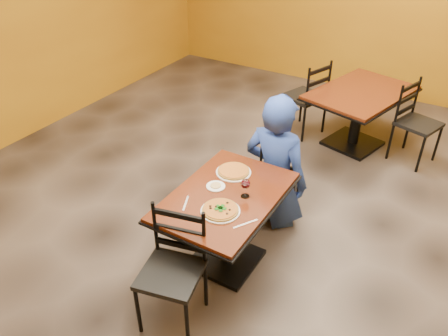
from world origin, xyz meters
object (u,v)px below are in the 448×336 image
Objects in this scene: chair_main_far at (280,176)px; plate_main at (220,211)px; pizza_main at (220,209)px; side_plate at (216,186)px; table_second at (359,105)px; diner at (276,160)px; chair_second_right at (419,124)px; pizza_far at (234,171)px; wine_glass at (245,187)px; chair_main_near at (171,275)px; table_main at (226,213)px; plate_far at (234,172)px; chair_second_left at (304,97)px.

chair_main_far reaches higher than plate_main.
plate_main is 0.02m from pizza_main.
chair_main_far is at bearing 76.38° from side_plate.
diner is (-0.26, -1.88, 0.12)m from table_second.
chair_second_right is at bearing 0.00° from table_second.
diner is at bearing 68.14° from pizza_far.
table_second is at bearing 85.59° from wine_glass.
chair_main_far is 5.18× the size of side_plate.
pizza_main is at bearing -52.11° from side_plate.
chair_main_near is 3.58m from chair_second_right.
wine_glass reaches higher than plate_main.
wine_glass reaches higher than table_main.
plate_main is (0.08, -0.21, 0.20)m from table_main.
plate_far is (-0.18, 0.52, -0.02)m from pizza_main.
wine_glass is (0.15, 0.06, 0.28)m from table_main.
table_second is at bearing 84.62° from plate_main.
plate_far is at bearing 135.18° from wine_glass.
table_main is 0.24m from side_plate.
diner is at bearing -97.87° from table_second.
wine_glass is at bearing 97.00° from diner.
table_main is at bearing -158.29° from wine_glass.
chair_main_near is (-0.03, -0.74, -0.08)m from table_main.
pizza_main is (0.45, -2.88, 0.27)m from chair_second_left.
wine_glass is at bearing -94.41° from table_second.
chair_main_near is at bearing -96.35° from table_second.
chair_second_left is 2.39m from pizza_far.
diner reaches higher than chair_main_far.
pizza_main is 0.29m from wine_glass.
chair_main_far is at bearing -85.84° from diner.
diner is 4.38× the size of plate_main.
pizza_main is at bearing -70.87° from pizza_far.
chair_second_left reaches higher than plate_far.
table_second is 2.63m from wine_glass.
plate_main is at bearing 0.00° from pizza_main.
chair_main_far is at bearing 89.59° from plate_main.
chair_second_left reaches higher than side_plate.
table_main is 4.39× the size of pizza_far.
chair_main_near is 0.61m from pizza_main.
table_second is 1.61× the size of chair_second_right.
table_main is 0.91× the size of diner.
chair_second_right is at bearing 68.12° from table_main.
chair_main_near reaches higher than chair_main_far.
chair_second_right is (0.72, 0.00, -0.08)m from table_second.
table_second is 1.77m from chair_main_far.
chair_main_far is at bearing 84.75° from table_main.
chair_main_far is 0.97m from wine_glass.
diner reaches higher than table_second.
diner reaches higher than chair_main_near.
table_second is 3.43m from chair_main_near.
chair_second_right reaches higher than pizza_main.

